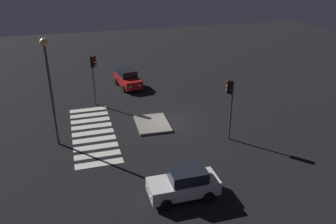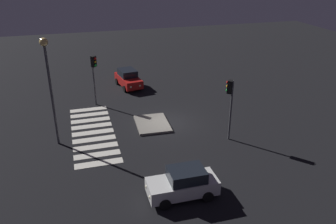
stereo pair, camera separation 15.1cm
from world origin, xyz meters
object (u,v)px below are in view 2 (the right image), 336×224
object	(u,v)px
car_white	(183,183)
street_lamp	(49,75)
car_red	(128,79)
traffic_island	(152,124)
traffic_light_south	(94,68)
traffic_light_north	(230,95)

from	to	relation	value
car_white	street_lamp	bearing A→B (deg)	-49.95
car_white	car_red	distance (m)	18.94
traffic_island	traffic_light_south	world-z (taller)	traffic_light_south
car_red	street_lamp	xyz separation A→B (m)	(10.62, -7.11, 4.41)
traffic_light_north	street_lamp	distance (m)	12.64
car_white	street_lamp	xyz separation A→B (m)	(-8.32, -6.88, 4.44)
traffic_island	car_white	distance (m)	9.45
street_lamp	traffic_light_north	bearing A→B (deg)	77.28
car_white	car_red	size ratio (longest dim) A/B	0.94
traffic_light_north	traffic_light_south	xyz separation A→B (m)	(-9.31, -8.78, -0.01)
car_white	traffic_light_north	bearing A→B (deg)	-133.27
street_lamp	traffic_island	bearing A→B (deg)	98.41
car_white	street_lamp	world-z (taller)	street_lamp
traffic_island	car_red	distance (m)	9.56
traffic_light_north	traffic_island	bearing A→B (deg)	8.70
traffic_light_north	traffic_light_south	distance (m)	12.79
traffic_island	car_white	bearing A→B (deg)	-2.91
traffic_light_south	car_white	bearing A→B (deg)	-30.53
car_white	traffic_light_north	distance (m)	8.15
traffic_light_south	car_red	bearing A→B (deg)	94.25
traffic_island	car_red	world-z (taller)	car_red
car_red	traffic_light_south	distance (m)	6.07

